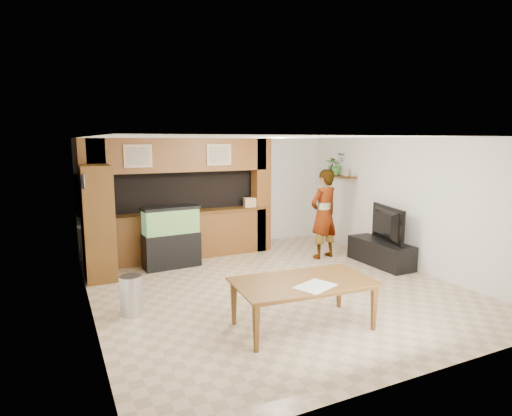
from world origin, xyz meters
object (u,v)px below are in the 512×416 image
aquarium (171,238)px  dining_table (304,305)px  person (324,214)px  television (382,224)px  pantry_cabinet (98,223)px

aquarium → dining_table: bearing=-80.0°
person → television: bearing=117.8°
pantry_cabinet → dining_table: (2.28, -3.51, -0.73)m
television → person: size_ratio=0.65×
aquarium → dining_table: (0.89, -3.61, -0.28)m
pantry_cabinet → dining_table: bearing=-57.0°
pantry_cabinet → dining_table: size_ratio=1.12×
television → person: 1.24m
person → pantry_cabinet: bearing=-19.0°
pantry_cabinet → aquarium: size_ratio=1.69×
television → person: (-0.78, 0.96, 0.11)m
pantry_cabinet → dining_table: pantry_cabinet is taller
aquarium → person: size_ratio=0.64×
pantry_cabinet → person: pantry_cabinet is taller
pantry_cabinet → television: 5.58m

